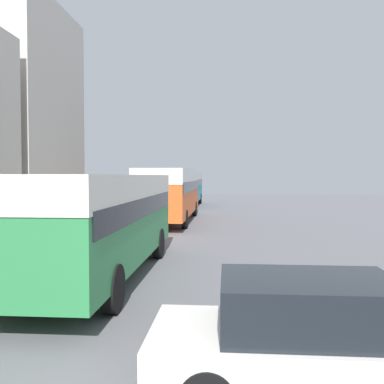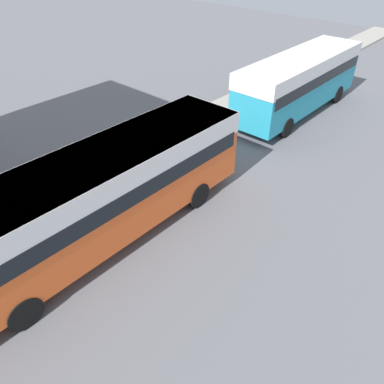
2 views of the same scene
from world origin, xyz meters
name	(u,v)px [view 1 (image 1 of 2)]	position (x,y,z in m)	size (l,w,h in m)	color
bus_lead	(100,211)	(-1.64, 8.28, 1.84)	(2.53, 9.42, 2.81)	#2D8447
bus_following	(171,188)	(-1.56, 22.67, 2.04)	(2.61, 11.33, 3.15)	#EA5B23
bus_third_in_line	(186,184)	(-1.94, 36.30, 2.05)	(2.51, 9.51, 3.16)	teal
car_crossing	(308,333)	(2.82, 2.48, 0.77)	(4.06, 1.90, 1.48)	silver
pedestrian_walking_away	(70,218)	(-4.86, 14.59, 1.00)	(0.41, 0.41, 1.68)	#232838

